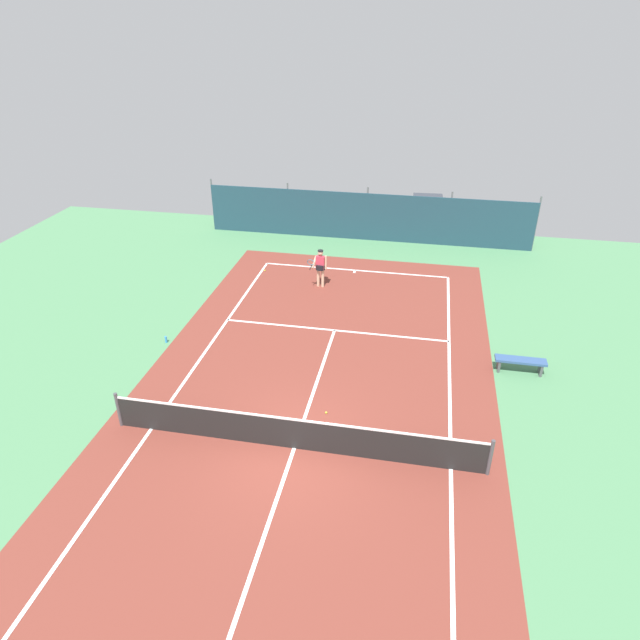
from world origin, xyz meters
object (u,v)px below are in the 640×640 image
(tennis_ball_near_player, at_px, (265,270))
(water_bottle, at_px, (166,339))
(tennis_ball_midcourt, at_px, (326,413))
(tennis_player, at_px, (320,266))
(parked_car, at_px, (427,214))
(courtside_bench, at_px, (520,362))
(tennis_net, at_px, (294,433))

(tennis_ball_near_player, xyz_separation_m, water_bottle, (-1.71, -6.61, 0.09))
(tennis_ball_midcourt, distance_m, water_bottle, 6.88)
(tennis_player, bearing_deg, parked_car, -110.16)
(parked_car, relative_size, water_bottle, 17.92)
(tennis_ball_near_player, distance_m, water_bottle, 6.83)
(courtside_bench, bearing_deg, tennis_player, 146.10)
(tennis_net, xyz_separation_m, water_bottle, (-5.69, 4.44, -0.39))
(tennis_ball_midcourt, height_order, water_bottle, water_bottle)
(tennis_player, height_order, courtside_bench, tennis_player)
(tennis_ball_midcourt, bearing_deg, water_bottle, 155.64)
(water_bottle, bearing_deg, courtside_bench, 2.19)
(parked_car, bearing_deg, tennis_ball_near_player, 41.71)
(tennis_net, bearing_deg, tennis_ball_midcourt, 70.39)
(tennis_ball_midcourt, xyz_separation_m, courtside_bench, (5.74, 3.30, 0.34))
(parked_car, xyz_separation_m, water_bottle, (-8.65, -13.59, -0.72))
(tennis_ball_near_player, xyz_separation_m, tennis_ball_midcourt, (4.55, -9.44, 0.00))
(parked_car, bearing_deg, tennis_player, 59.10)
(parked_car, bearing_deg, tennis_ball_midcourt, 78.27)
(courtside_bench, bearing_deg, tennis_ball_near_player, 149.13)
(tennis_net, xyz_separation_m, courtside_bench, (6.31, 4.90, -0.14))
(tennis_ball_near_player, bearing_deg, tennis_player, -21.53)
(tennis_player, relative_size, tennis_ball_near_player, 24.85)
(tennis_player, bearing_deg, water_bottle, 58.35)
(tennis_player, relative_size, tennis_ball_midcourt, 24.85)
(water_bottle, bearing_deg, tennis_ball_near_player, 75.45)
(tennis_player, height_order, tennis_ball_midcourt, tennis_player)
(tennis_player, distance_m, parked_car, 9.09)
(courtside_bench, xyz_separation_m, water_bottle, (-12.00, -0.46, -0.25))
(tennis_player, relative_size, water_bottle, 6.83)
(tennis_net, height_order, tennis_ball_midcourt, tennis_net)
(tennis_ball_near_player, bearing_deg, courtside_bench, -30.87)
(tennis_net, bearing_deg, parked_car, 80.66)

